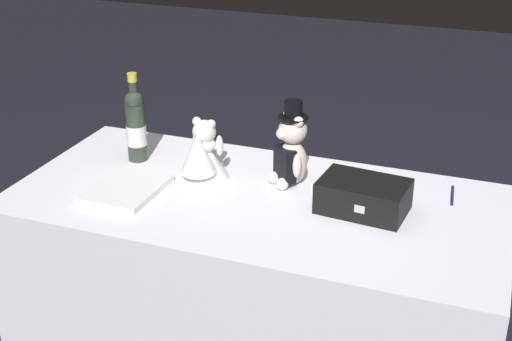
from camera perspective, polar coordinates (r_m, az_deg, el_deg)
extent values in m
cube|color=white|center=(2.56, 0.00, -9.78)|extent=(1.67, 0.80, 0.76)
ellipsoid|color=beige|center=(2.43, 2.97, 0.66)|extent=(0.11, 0.10, 0.16)
cube|color=black|center=(2.42, 2.37, 0.52)|extent=(0.10, 0.09, 0.12)
sphere|color=beige|center=(2.38, 3.03, 3.34)|extent=(0.10, 0.10, 0.10)
sphere|color=beige|center=(2.37, 2.15, 3.04)|extent=(0.04, 0.04, 0.04)
sphere|color=beige|center=(2.40, 2.63, 4.49)|extent=(0.04, 0.04, 0.04)
sphere|color=beige|center=(2.34, 3.49, 3.97)|extent=(0.04, 0.04, 0.04)
ellipsoid|color=beige|center=(2.46, 2.05, 1.32)|extent=(0.03, 0.03, 0.09)
ellipsoid|color=beige|center=(2.38, 3.38, 0.37)|extent=(0.03, 0.03, 0.09)
sphere|color=beige|center=(2.45, 1.47, -0.59)|extent=(0.04, 0.04, 0.04)
sphere|color=beige|center=(2.41, 2.15, -1.12)|extent=(0.04, 0.04, 0.04)
cylinder|color=black|center=(2.37, 3.05, 4.37)|extent=(0.10, 0.10, 0.01)
cylinder|color=black|center=(2.36, 3.07, 5.06)|extent=(0.06, 0.06, 0.05)
cone|color=white|center=(2.49, -4.17, 0.93)|extent=(0.17, 0.17, 0.14)
ellipsoid|color=white|center=(2.47, -4.22, 2.17)|extent=(0.08, 0.07, 0.06)
sphere|color=silver|center=(2.45, -4.25, 3.18)|extent=(0.08, 0.08, 0.08)
sphere|color=silver|center=(2.48, -3.82, 3.35)|extent=(0.04, 0.04, 0.04)
sphere|color=silver|center=(2.42, -3.68, 3.81)|extent=(0.03, 0.03, 0.03)
sphere|color=silver|center=(2.45, -4.86, 4.03)|extent=(0.03, 0.03, 0.03)
ellipsoid|color=silver|center=(2.46, -3.00, 2.03)|extent=(0.03, 0.03, 0.08)
ellipsoid|color=silver|center=(2.51, -4.89, 2.42)|extent=(0.03, 0.03, 0.08)
cone|color=white|center=(2.44, -4.77, 1.45)|extent=(0.15, 0.15, 0.15)
cylinder|color=#2B3729|center=(2.65, -9.75, 3.12)|extent=(0.07, 0.07, 0.22)
sphere|color=#2B3729|center=(2.60, -9.94, 5.66)|extent=(0.07, 0.07, 0.07)
cylinder|color=#2B3729|center=(2.59, -10.03, 6.79)|extent=(0.03, 0.03, 0.09)
cylinder|color=gold|center=(2.58, -10.09, 7.51)|extent=(0.04, 0.04, 0.03)
cylinder|color=silver|center=(2.65, -9.73, 2.90)|extent=(0.07, 0.07, 0.08)
cylinder|color=navy|center=(2.46, 15.74, -1.97)|extent=(0.02, 0.14, 0.01)
cone|color=silver|center=(2.52, 15.77, -1.28)|extent=(0.01, 0.02, 0.01)
cube|color=black|center=(2.29, 8.76, -2.08)|extent=(0.30, 0.21, 0.10)
cube|color=#B7B7BF|center=(2.21, 8.47, -3.11)|extent=(0.03, 0.01, 0.03)
cube|color=white|center=(2.44, -10.56, -1.50)|extent=(0.23, 0.28, 0.02)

